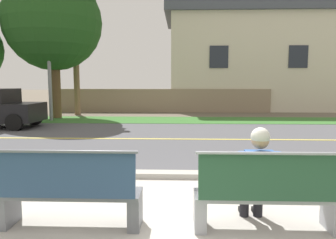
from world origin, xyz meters
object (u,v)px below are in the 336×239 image
object	(u,v)px
bench_left	(69,193)
seated_person_blue	(257,173)
streetlamp	(49,26)
shade_tree_left	(55,14)
bench_right	(268,196)

from	to	relation	value
bench_left	seated_person_blue	bearing A→B (deg)	4.24
streetlamp	shade_tree_left	bearing A→B (deg)	93.32
seated_person_blue	shade_tree_left	xyz separation A→B (m)	(-7.05, 12.10, 4.41)
seated_person_blue	shade_tree_left	bearing A→B (deg)	120.23
bench_left	shade_tree_left	xyz separation A→B (m)	(-4.77, 12.27, 4.64)
bench_right	shade_tree_left	xyz separation A→B (m)	(-7.15, 12.27, 4.64)
bench_left	seated_person_blue	world-z (taller)	seated_person_blue
seated_person_blue	shade_tree_left	distance (m)	14.69
bench_right	streetlamp	xyz separation A→B (m)	(-7.09, 11.37, 3.93)
bench_right	shade_tree_left	size ratio (longest dim) A/B	0.22
bench_left	streetlamp	xyz separation A→B (m)	(-4.72, 11.37, 3.93)
bench_left	streetlamp	size ratio (longest dim) A/B	0.22
bench_left	bench_right	xyz separation A→B (m)	(2.38, 0.00, 0.00)
shade_tree_left	streetlamp	bearing A→B (deg)	-86.68
seated_person_blue	shade_tree_left	world-z (taller)	shade_tree_left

